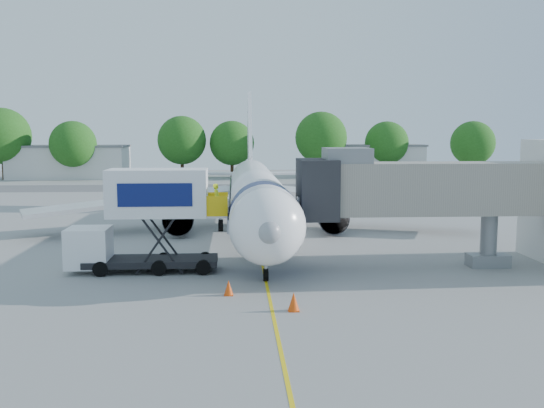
{
  "coord_description": "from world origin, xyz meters",
  "views": [
    {
      "loc": [
        -1.54,
        -39.23,
        7.47
      ],
      "look_at": [
        0.67,
        -3.68,
        3.2
      ],
      "focal_mm": 40.0,
      "sensor_mm": 36.0,
      "label": 1
    }
  ],
  "objects": [
    {
      "name": "outbuilding_right",
      "position": [
        22.0,
        62.0,
        2.66
      ],
      "size": [
        16.4,
        7.4,
        5.3
      ],
      "color": "silver",
      "rests_on": "ground"
    },
    {
      "name": "aircraft",
      "position": [
        0.0,
        4.12,
        2.95
      ],
      "size": [
        34.17,
        37.73,
        11.35
      ],
      "color": "white",
      "rests_on": "ground"
    },
    {
      "name": "ground_tug",
      "position": [
        1.03,
        -16.56,
        0.74
      ],
      "size": [
        3.55,
        1.89,
        1.4
      ],
      "rotation": [
        0.0,
        0.0,
        0.02
      ],
      "color": "white",
      "rests_on": "ground"
    },
    {
      "name": "taxiway_strip",
      "position": [
        0.0,
        42.0,
        0.0
      ],
      "size": [
        120.0,
        10.0,
        0.01
      ],
      "primitive_type": "cube",
      "color": "#59595B",
      "rests_on": "ground"
    },
    {
      "name": "catering_hiloader",
      "position": [
        -6.27,
        -7.0,
        2.76
      ],
      "size": [
        8.5,
        2.44,
        5.5
      ],
      "color": "black",
      "rests_on": "ground"
    },
    {
      "name": "tree_d",
      "position": [
        -1.92,
        59.84,
        5.59
      ],
      "size": [
        7.23,
        7.23,
        9.22
      ],
      "color": "#382314",
      "rests_on": "ground"
    },
    {
      "name": "tree_g",
      "position": [
        37.42,
        57.94,
        5.58
      ],
      "size": [
        7.21,
        7.21,
        9.19
      ],
      "color": "#382314",
      "rests_on": "ground"
    },
    {
      "name": "tree_b",
      "position": [
        -26.45,
        56.51,
        5.53
      ],
      "size": [
        7.15,
        7.15,
        9.12
      ],
      "color": "#382314",
      "rests_on": "ground"
    },
    {
      "name": "outbuilding_left",
      "position": [
        -28.0,
        60.0,
        2.66
      ],
      "size": [
        18.4,
        8.4,
        5.3
      ],
      "color": "silver",
      "rests_on": "ground"
    },
    {
      "name": "safety_cone_b",
      "position": [
        0.9,
        -14.7,
        0.38
      ],
      "size": [
        0.5,
        0.5,
        0.8
      ],
      "color": "#E1450B",
      "rests_on": "ground"
    },
    {
      "name": "guidance_line",
      "position": [
        0.0,
        0.0,
        0.01
      ],
      "size": [
        0.15,
        70.0,
        0.01
      ],
      "primitive_type": "cube",
      "color": "yellow",
      "rests_on": "ground"
    },
    {
      "name": "tree_c",
      "position": [
        -9.99,
        59.7,
        6.07
      ],
      "size": [
        7.84,
        7.84,
        10.0
      ],
      "color": "#382314",
      "rests_on": "ground"
    },
    {
      "name": "tree_e",
      "position": [
        12.46,
        58.26,
        6.48
      ],
      "size": [
        8.37,
        8.37,
        10.67
      ],
      "color": "#382314",
      "rests_on": "ground"
    },
    {
      "name": "jet_bridge",
      "position": [
        7.99,
        -7.0,
        4.34
      ],
      "size": [
        13.9,
        3.2,
        6.6
      ],
      "color": "gray",
      "rests_on": "ground"
    },
    {
      "name": "safety_cone_a",
      "position": [
        -1.84,
        -12.08,
        0.34
      ],
      "size": [
        0.45,
        0.45,
        0.71
      ],
      "color": "#E1450B",
      "rests_on": "ground"
    },
    {
      "name": "tree_f",
      "position": [
        23.63,
        59.91,
        5.56
      ],
      "size": [
        7.18,
        7.18,
        9.16
      ],
      "color": "#382314",
      "rests_on": "ground"
    },
    {
      "name": "ground",
      "position": [
        0.0,
        0.0,
        0.0
      ],
      "size": [
        160.0,
        160.0,
        0.0
      ],
      "primitive_type": "plane",
      "color": "#989895",
      "rests_on": "ground"
    },
    {
      "name": "tree_a",
      "position": [
        -37.59,
        57.83,
        6.78
      ],
      "size": [
        8.75,
        8.75,
        11.16
      ],
      "color": "#382314",
      "rests_on": "ground"
    }
  ]
}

